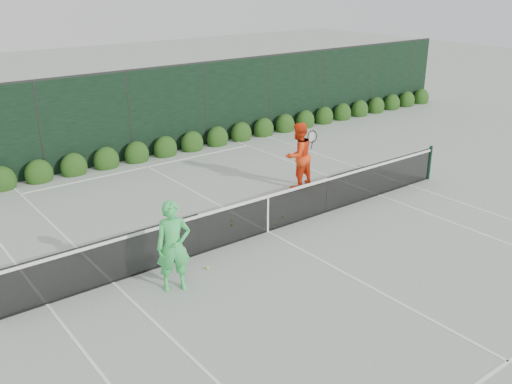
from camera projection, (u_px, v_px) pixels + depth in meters
ground at (268, 232)px, 14.17m from camera, size 80.00×80.00×0.00m
tennis_net at (267, 212)px, 13.97m from camera, size 12.90×0.10×1.07m
player_woman at (173, 246)px, 11.30m from camera, size 0.81×0.68×1.90m
player_man at (298, 155)px, 16.80m from camera, size 1.02×0.82×1.97m
court_lines at (268, 232)px, 14.17m from camera, size 11.03×23.83×0.01m
windscreen_fence at (351, 209)px, 11.62m from camera, size 32.00×21.07×3.06m
hedge_row at (137, 155)px, 19.38m from camera, size 31.66×0.65×0.94m
tennis_balls at (247, 229)px, 14.22m from camera, size 3.16×1.87×0.07m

